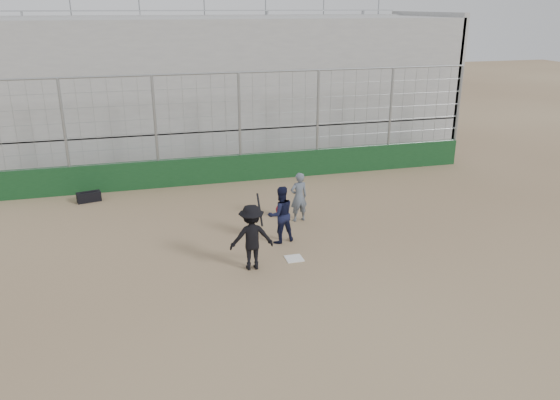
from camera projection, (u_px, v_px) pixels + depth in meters
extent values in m
plane|color=brown|center=(294.00, 259.00, 14.23)|extent=(90.00, 90.00, 0.00)
cube|color=white|center=(294.00, 258.00, 14.22)|extent=(0.44, 0.44, 0.02)
cube|color=#103517|center=(241.00, 168.00, 20.42)|extent=(18.00, 0.25, 1.00)
cylinder|color=gray|center=(240.00, 128.00, 19.91)|extent=(0.10, 0.10, 4.00)
cylinder|color=gray|center=(457.00, 116.00, 22.14)|extent=(0.10, 0.10, 4.00)
cylinder|color=gray|center=(238.00, 72.00, 19.24)|extent=(18.00, 0.07, 0.07)
cube|color=gray|center=(219.00, 132.00, 24.81)|extent=(20.00, 6.70, 1.60)
cube|color=gray|center=(217.00, 67.00, 23.83)|extent=(20.00, 6.70, 4.20)
cube|color=gray|center=(421.00, 78.00, 26.58)|extent=(0.25, 6.70, 6.10)
imported|color=black|center=(252.00, 237.00, 13.46)|extent=(1.12, 0.68, 1.68)
cylinder|color=black|center=(260.00, 210.00, 13.44)|extent=(0.07, 0.57, 0.71)
imported|color=black|center=(281.00, 224.00, 15.06)|extent=(0.92, 0.79, 1.07)
sphere|color=maroon|center=(281.00, 210.00, 14.91)|extent=(0.28, 0.28, 0.28)
imported|color=#525C68|center=(299.00, 199.00, 16.52)|extent=(0.61, 0.45, 1.38)
cube|color=black|center=(89.00, 197.00, 18.33)|extent=(0.82, 0.48, 0.33)
cylinder|color=black|center=(88.00, 192.00, 18.27)|extent=(0.50, 0.15, 0.04)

